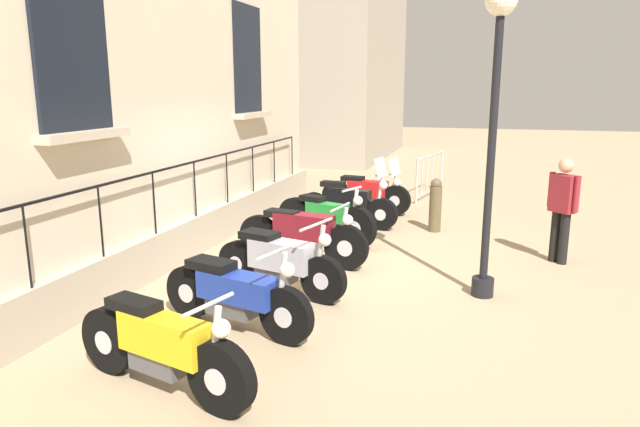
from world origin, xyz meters
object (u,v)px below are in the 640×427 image
motorcycle_blue (236,295)px  pedestrian_standing (562,205)px  motorcycle_yellow (162,348)px  motorcycle_red (366,193)px  bollard (435,205)px  motorcycle_black (348,205)px  motorcycle_green (326,219)px  motorcycle_maroon (302,234)px  crowd_barrier (430,174)px  lamppost (494,107)px  motorcycle_silver (280,262)px

motorcycle_blue → pedestrian_standing: (3.68, 3.69, 0.49)m
motorcycle_yellow → pedestrian_standing: pedestrian_standing is taller
motorcycle_red → bollard: (1.56, -1.23, 0.08)m
motorcycle_black → motorcycle_green: bearing=-94.0°
motorcycle_maroon → motorcycle_green: bearing=89.3°
motorcycle_maroon → motorcycle_green: motorcycle_green is taller
motorcycle_green → motorcycle_yellow: bearing=-90.0°
motorcycle_maroon → crowd_barrier: bearing=77.9°
motorcycle_green → lamppost: size_ratio=0.51×
motorcycle_black → bollard: (1.64, 0.08, 0.08)m
motorcycle_red → lamppost: 5.47m
bollard → pedestrian_standing: (2.00, -1.41, 0.40)m
motorcycle_green → crowd_barrier: bearing=75.1°
motorcycle_red → pedestrian_standing: pedestrian_standing is taller
motorcycle_maroon → pedestrian_standing: pedestrian_standing is taller
motorcycle_maroon → crowd_barrier: 6.13m
motorcycle_red → pedestrian_standing: 4.46m
motorcycle_yellow → crowd_barrier: (1.27, 9.90, 0.15)m
motorcycle_blue → pedestrian_standing: pedestrian_standing is taller
motorcycle_maroon → pedestrian_standing: bearing=17.2°
motorcycle_green → motorcycle_black: bearing=86.0°
motorcycle_yellow → motorcycle_black: size_ratio=0.98×
motorcycle_green → crowd_barrier: crowd_barrier is taller
motorcycle_black → motorcycle_red: motorcycle_black is taller
motorcycle_green → motorcycle_red: size_ratio=0.98×
crowd_barrier → bollard: bearing=-82.3°
motorcycle_blue → motorcycle_red: bearing=89.0°
lamppost → motorcycle_silver: bearing=-165.2°
motorcycle_maroon → bollard: (1.75, 2.57, 0.05)m
bollard → lamppost: bearing=-73.9°
motorcycle_blue → motorcycle_green: (-0.06, 3.76, 0.01)m
motorcycle_blue → motorcycle_red: size_ratio=0.99×
motorcycle_blue → motorcycle_silver: (0.06, 1.21, 0.01)m
motorcycle_maroon → pedestrian_standing: (3.75, 1.16, 0.44)m
motorcycle_yellow → motorcycle_blue: bearing=87.5°
motorcycle_red → crowd_barrier: 2.46m
motorcycle_red → lamppost: bearing=-60.7°
lamppost → motorcycle_green: bearing=144.7°
motorcycle_green → pedestrian_standing: pedestrian_standing is taller
motorcycle_silver → lamppost: (2.54, 0.67, 1.98)m
motorcycle_red → lamppost: lamppost is taller
motorcycle_black → crowd_barrier: size_ratio=1.01×
pedestrian_standing → motorcycle_black: bearing=160.0°
motorcycle_maroon → motorcycle_green: (0.02, 1.23, -0.04)m
motorcycle_black → crowd_barrier: motorcycle_black is taller
motorcycle_green → bollard: 2.19m
motorcycle_maroon → motorcycle_black: motorcycle_black is taller
motorcycle_red → pedestrian_standing: bearing=-36.4°
motorcycle_silver → motorcycle_red: (0.04, 5.11, -0.00)m
motorcycle_blue → crowd_barrier: 8.61m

